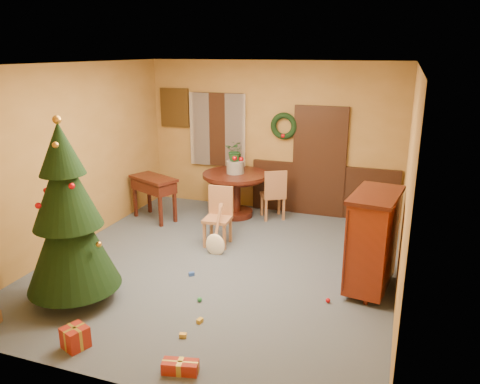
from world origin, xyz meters
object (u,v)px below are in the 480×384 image
at_px(writing_desk, 154,188).
at_px(sideboard, 373,239).
at_px(dining_table, 235,186).
at_px(christmas_tree, 68,218).
at_px(chair_near, 219,214).

height_order(writing_desk, sideboard, sideboard).
distance_m(dining_table, sideboard, 3.41).
xyz_separation_m(dining_table, christmas_tree, (-0.83, -3.67, 0.53)).
height_order(dining_table, sideboard, sideboard).
bearing_deg(writing_desk, sideboard, -19.65).
bearing_deg(dining_table, sideboard, -38.42).
bearing_deg(sideboard, dining_table, 141.58).
relative_size(chair_near, christmas_tree, 0.40).
bearing_deg(dining_table, chair_near, -81.57).
xyz_separation_m(writing_desk, sideboard, (4.04, -1.44, 0.10)).
distance_m(chair_near, sideboard, 2.60).
height_order(christmas_tree, writing_desk, christmas_tree).
relative_size(chair_near, sideboard, 0.71).
xyz_separation_m(dining_table, chair_near, (0.20, -1.34, -0.08)).
distance_m(chair_near, christmas_tree, 2.62).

